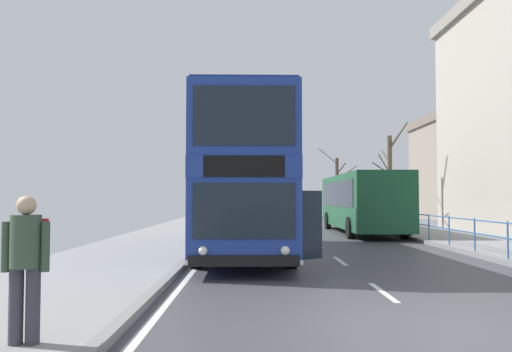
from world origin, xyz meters
TOP-DOWN VIEW (x-y plane):
  - ground at (-0.72, -0.00)m, footprint 15.80×140.00m
  - double_decker_bus_main at (-2.76, 9.16)m, footprint 3.38×10.94m
  - background_bus_far_lane at (3.02, 18.84)m, footprint 2.75×10.92m
  - pedestrian_railing_far_kerb at (4.45, 12.87)m, footprint 0.05×24.90m
  - pedestrian_with_backpack at (-5.09, -1.29)m, footprint 0.55×0.54m
  - bare_tree_far_00 at (5.99, 24.20)m, footprint 2.09×2.19m
  - bare_tree_far_01 at (5.24, 39.29)m, footprint 3.76×0.86m
  - background_building_00 at (16.69, 34.10)m, footprint 9.51×12.86m

SIDE VIEW (x-z plane):
  - ground at x=-0.72m, z-range -0.06..0.14m
  - pedestrian_railing_far_kerb at x=4.45m, z-range 0.32..1.34m
  - pedestrian_with_backpack at x=-5.09m, z-range 0.28..1.97m
  - background_bus_far_lane at x=3.02m, z-range 0.15..3.09m
  - double_decker_bus_main at x=-2.76m, z-range 0.10..4.64m
  - bare_tree_far_01 at x=5.24m, z-range -0.19..6.03m
  - bare_tree_far_00 at x=5.99m, z-range -0.04..6.17m
  - background_building_00 at x=16.69m, z-range 0.03..8.70m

